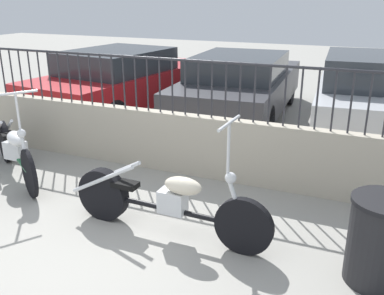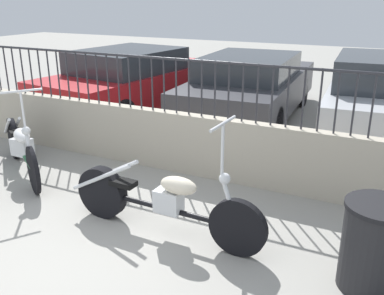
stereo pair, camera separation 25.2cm
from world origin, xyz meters
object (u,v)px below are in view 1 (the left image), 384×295
Objects in this scene: motorcycle_black at (158,201)px; car_dark_grey at (240,85)px; trash_bin at (382,241)px; motorcycle_green at (13,148)px; car_red at (123,81)px; car_silver at (371,93)px.

motorcycle_black is 0.49× the size of car_dark_grey.
motorcycle_black is 2.90× the size of trash_bin.
motorcycle_green is at bearing 173.38° from trash_bin.
trash_bin is 0.17× the size of car_dark_grey.
trash_bin is 6.60m from car_red.
trash_bin is at bearing 179.06° from car_silver.
car_dark_grey is 2.46m from car_silver.
motorcycle_black is at bearing -137.13° from car_red.
motorcycle_black is 1.26× the size of motorcycle_green.
car_red is 4.92m from car_silver.
motorcycle_black is 5.12m from car_red.
car_red is 2.49m from car_dark_grey.
motorcycle_green is at bearing 151.20° from car_dark_grey.
car_dark_grey is 1.06× the size of car_silver.
motorcycle_black is 0.50× the size of car_red.
motorcycle_black is 2.15m from trash_bin.
car_dark_grey reaches higher than trash_bin.
motorcycle_black is at bearing -179.24° from trash_bin.
car_silver is (2.46, 0.04, 0.04)m from car_dark_grey.
car_dark_grey is (1.96, 4.16, 0.26)m from motorcycle_green.
car_silver reaches higher than car_dark_grey.
motorcycle_black is 0.52× the size of car_silver.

